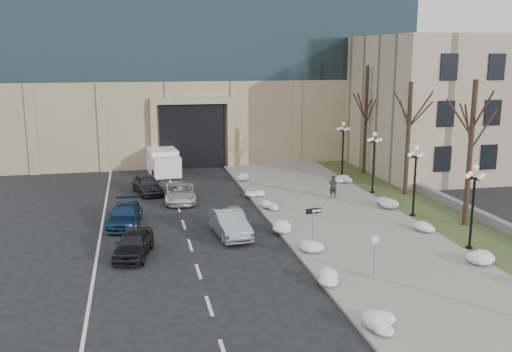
{
  "coord_description": "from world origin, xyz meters",
  "views": [
    {
      "loc": [
        -9.31,
        -20.39,
        10.49
      ],
      "look_at": [
        -2.45,
        11.32,
        3.5
      ],
      "focal_mm": 40.0,
      "sensor_mm": 36.0,
      "label": 1
    }
  ],
  "objects_px": {
    "one_way_sign": "(316,216)",
    "lamppost_d": "(343,141)",
    "car_d": "(180,193)",
    "lamppost_a": "(474,195)",
    "car_c": "(125,215)",
    "box_truck": "(162,161)",
    "lamppost_c": "(374,154)",
    "lamppost_b": "(415,171)",
    "car_e": "(147,184)",
    "car_b": "(229,223)",
    "pedestrian": "(333,186)",
    "car_a": "(134,244)",
    "keep_sign": "(375,246)"
  },
  "relations": [
    {
      "from": "car_e",
      "to": "box_truck",
      "type": "relative_size",
      "value": 0.6
    },
    {
      "from": "keep_sign",
      "to": "lamppost_b",
      "type": "xyz_separation_m",
      "value": [
        6.67,
        8.97,
        1.52
      ]
    },
    {
      "from": "lamppost_b",
      "to": "car_b",
      "type": "bearing_deg",
      "value": -174.13
    },
    {
      "from": "car_c",
      "to": "box_truck",
      "type": "xyz_separation_m",
      "value": [
        3.15,
        15.94,
        0.39
      ]
    },
    {
      "from": "car_b",
      "to": "keep_sign",
      "type": "height_order",
      "value": "keep_sign"
    },
    {
      "from": "car_a",
      "to": "car_b",
      "type": "relative_size",
      "value": 0.88
    },
    {
      "from": "lamppost_b",
      "to": "car_c",
      "type": "bearing_deg",
      "value": 173.26
    },
    {
      "from": "car_e",
      "to": "one_way_sign",
      "type": "bearing_deg",
      "value": -73.5
    },
    {
      "from": "car_c",
      "to": "lamppost_b",
      "type": "height_order",
      "value": "lamppost_b"
    },
    {
      "from": "car_a",
      "to": "lamppost_c",
      "type": "relative_size",
      "value": 0.86
    },
    {
      "from": "lamppost_a",
      "to": "lamppost_c",
      "type": "bearing_deg",
      "value": 90.0
    },
    {
      "from": "keep_sign",
      "to": "lamppost_d",
      "type": "bearing_deg",
      "value": 63.2
    },
    {
      "from": "car_c",
      "to": "one_way_sign",
      "type": "bearing_deg",
      "value": -29.21
    },
    {
      "from": "car_a",
      "to": "box_truck",
      "type": "xyz_separation_m",
      "value": [
        2.64,
        21.73,
        0.36
      ]
    },
    {
      "from": "car_c",
      "to": "lamppost_c",
      "type": "distance_m",
      "value": 19.04
    },
    {
      "from": "one_way_sign",
      "to": "lamppost_d",
      "type": "xyz_separation_m",
      "value": [
        8.32,
        18.06,
        1.04
      ]
    },
    {
      "from": "lamppost_c",
      "to": "lamppost_b",
      "type": "bearing_deg",
      "value": -90.0
    },
    {
      "from": "lamppost_a",
      "to": "lamppost_b",
      "type": "xyz_separation_m",
      "value": [
        0.0,
        6.5,
        0.0
      ]
    },
    {
      "from": "pedestrian",
      "to": "lamppost_d",
      "type": "height_order",
      "value": "lamppost_d"
    },
    {
      "from": "car_d",
      "to": "lamppost_c",
      "type": "distance_m",
      "value": 14.76
    },
    {
      "from": "car_b",
      "to": "lamppost_b",
      "type": "bearing_deg",
      "value": 0.04
    },
    {
      "from": "one_way_sign",
      "to": "lamppost_a",
      "type": "distance_m",
      "value": 8.51
    },
    {
      "from": "one_way_sign",
      "to": "lamppost_d",
      "type": "distance_m",
      "value": 19.92
    },
    {
      "from": "car_b",
      "to": "car_e",
      "type": "distance_m",
      "value": 12.38
    },
    {
      "from": "lamppost_d",
      "to": "lamppost_c",
      "type": "bearing_deg",
      "value": -90.0
    },
    {
      "from": "car_c",
      "to": "one_way_sign",
      "type": "distance_m",
      "value": 12.47
    },
    {
      "from": "box_truck",
      "to": "lamppost_c",
      "type": "xyz_separation_m",
      "value": [
        15.23,
        -11.61,
        2.02
      ]
    },
    {
      "from": "one_way_sign",
      "to": "lamppost_a",
      "type": "relative_size",
      "value": 0.52
    },
    {
      "from": "car_a",
      "to": "car_d",
      "type": "bearing_deg",
      "value": 85.49
    },
    {
      "from": "car_d",
      "to": "lamppost_a",
      "type": "distance_m",
      "value": 20.18
    },
    {
      "from": "car_c",
      "to": "lamppost_d",
      "type": "relative_size",
      "value": 0.96
    },
    {
      "from": "car_d",
      "to": "pedestrian",
      "type": "bearing_deg",
      "value": -5.48
    },
    {
      "from": "car_c",
      "to": "box_truck",
      "type": "distance_m",
      "value": 16.25
    },
    {
      "from": "car_e",
      "to": "one_way_sign",
      "type": "height_order",
      "value": "one_way_sign"
    },
    {
      "from": "car_d",
      "to": "box_truck",
      "type": "distance_m",
      "value": 10.86
    },
    {
      "from": "car_e",
      "to": "lamppost_d",
      "type": "relative_size",
      "value": 0.88
    },
    {
      "from": "car_d",
      "to": "lamppost_a",
      "type": "relative_size",
      "value": 0.98
    },
    {
      "from": "car_c",
      "to": "lamppost_c",
      "type": "xyz_separation_m",
      "value": [
        18.38,
        4.33,
        2.41
      ]
    },
    {
      "from": "lamppost_b",
      "to": "car_e",
      "type": "bearing_deg",
      "value": 148.45
    },
    {
      "from": "car_a",
      "to": "lamppost_a",
      "type": "height_order",
      "value": "lamppost_a"
    },
    {
      "from": "car_a",
      "to": "car_b",
      "type": "bearing_deg",
      "value": 35.57
    },
    {
      "from": "lamppost_a",
      "to": "car_a",
      "type": "bearing_deg",
      "value": 170.84
    },
    {
      "from": "car_c",
      "to": "keep_sign",
      "type": "bearing_deg",
      "value": -37.07
    },
    {
      "from": "car_d",
      "to": "box_truck",
      "type": "bearing_deg",
      "value": 96.43
    },
    {
      "from": "lamppost_d",
      "to": "lamppost_a",
      "type": "bearing_deg",
      "value": -90.0
    },
    {
      "from": "box_truck",
      "to": "lamppost_d",
      "type": "distance_m",
      "value": 16.19
    },
    {
      "from": "box_truck",
      "to": "lamppost_a",
      "type": "xyz_separation_m",
      "value": [
        15.23,
        -24.61,
        2.02
      ]
    },
    {
      "from": "car_b",
      "to": "car_c",
      "type": "bearing_deg",
      "value": 144.36
    },
    {
      "from": "keep_sign",
      "to": "lamppost_d",
      "type": "distance_m",
      "value": 23.02
    },
    {
      "from": "pedestrian",
      "to": "car_c",
      "type": "bearing_deg",
      "value": 11.07
    }
  ]
}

